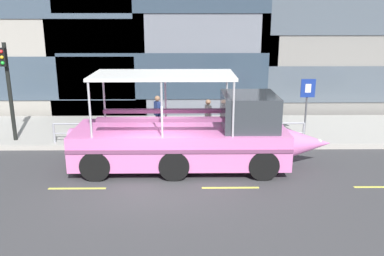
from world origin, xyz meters
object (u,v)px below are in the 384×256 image
object	(u,v)px
duck_tour_boat	(196,137)
pedestrian_mid_left	(208,115)
pedestrian_mid_right	(158,111)
pedestrian_near_bow	(269,111)
parking_sign	(307,98)
traffic_light_pole	(8,83)

from	to	relation	value
duck_tour_boat	pedestrian_mid_left	size ratio (longest dim) A/B	5.54
pedestrian_mid_left	pedestrian_mid_right	distance (m)	2.20
duck_tour_boat	pedestrian_mid_right	size ratio (longest dim) A/B	5.29
pedestrian_near_bow	parking_sign	bearing A→B (deg)	-22.46
traffic_light_pole	parking_sign	size ratio (longest dim) A/B	1.59
duck_tour_boat	pedestrian_near_bow	world-z (taller)	duck_tour_boat
duck_tour_boat	traffic_light_pole	bearing A→B (deg)	160.35
traffic_light_pole	pedestrian_mid_left	bearing A→B (deg)	2.43
pedestrian_mid_left	parking_sign	bearing A→B (deg)	-1.19
duck_tour_boat	pedestrian_mid_right	bearing A→B (deg)	114.51
pedestrian_near_bow	pedestrian_mid_right	world-z (taller)	pedestrian_mid_right
traffic_light_pole	duck_tour_boat	bearing A→B (deg)	-19.65
duck_tour_boat	pedestrian_mid_right	distance (m)	3.79
duck_tour_boat	pedestrian_mid_right	xyz separation A→B (m)	(-1.57, 3.45, 0.11)
parking_sign	pedestrian_near_bow	bearing A→B (deg)	157.54
traffic_light_pole	pedestrian_mid_left	distance (m)	8.21
traffic_light_pole	pedestrian_near_bow	size ratio (longest dim) A/B	2.38
parking_sign	pedestrian_mid_left	size ratio (longest dim) A/B	1.52
traffic_light_pole	pedestrian_near_bow	distance (m)	10.89
parking_sign	duck_tour_boat	distance (m)	5.59
pedestrian_mid_left	traffic_light_pole	bearing A→B (deg)	-177.57
traffic_light_pole	duck_tour_boat	size ratio (longest dim) A/B	0.44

